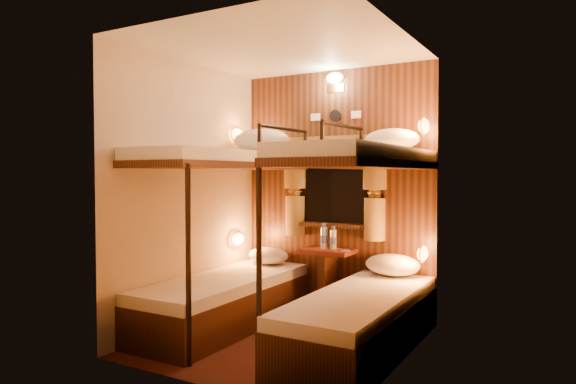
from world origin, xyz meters
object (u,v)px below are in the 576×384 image
Objects in this scene: bunk_left at (225,265)px; bottle_right at (333,240)px; bunk_right at (360,280)px; table at (328,273)px; bottle_left at (324,238)px.

bunk_left is 8.41× the size of bottle_right.
bunk_left is 1.30m from bunk_right.
bunk_left reaches higher than table.
bottle_left is (0.61, 0.77, 0.20)m from bunk_left.
bunk_right is 7.55× the size of bottle_left.
bunk_right is (1.30, 0.00, 0.00)m from bunk_left.
table is at bearing 50.33° from bunk_left.
bottle_left is 0.10m from bottle_right.
bottle_right reaches higher than table.
bottle_left is (-0.68, 0.77, 0.20)m from bunk_right.
bunk_right is at bearing -50.33° from table.
bunk_left is at bearing 180.00° from bunk_right.
bottle_left is at bearing 51.70° from bunk_left.
bunk_right reaches higher than bottle_right.
bunk_left is 1.01m from bottle_left.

